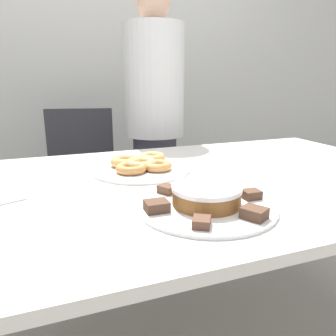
# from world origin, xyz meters

# --- Properties ---
(wall_back) EXTENTS (8.00, 0.05, 2.60)m
(wall_back) POSITION_xyz_m (0.00, 1.63, 1.30)
(wall_back) COLOR beige
(wall_back) RESTS_ON ground_plane
(table) EXTENTS (1.92, 1.06, 0.75)m
(table) POSITION_xyz_m (0.00, 0.00, 0.68)
(table) COLOR silver
(table) RESTS_ON ground_plane
(person_standing) EXTENTS (0.34, 0.34, 1.56)m
(person_standing) POSITION_xyz_m (0.18, 0.82, 0.82)
(person_standing) COLOR #383842
(person_standing) RESTS_ON ground_plane
(office_chair_left) EXTENTS (0.52, 0.52, 0.92)m
(office_chair_left) POSITION_xyz_m (-0.25, 0.91, 0.44)
(office_chair_left) COLOR black
(office_chair_left) RESTS_ON ground_plane
(plate_cake) EXTENTS (0.37, 0.37, 0.01)m
(plate_cake) POSITION_xyz_m (-0.03, -0.26, 0.76)
(plate_cake) COLOR white
(plate_cake) RESTS_ON table
(plate_donuts) EXTENTS (0.37, 0.37, 0.01)m
(plate_donuts) POSITION_xyz_m (-0.09, 0.16, 0.76)
(plate_donuts) COLOR white
(plate_donuts) RESTS_ON table
(frosted_cake) EXTENTS (0.19, 0.19, 0.05)m
(frosted_cake) POSITION_xyz_m (-0.03, -0.26, 0.79)
(frosted_cake) COLOR brown
(frosted_cake) RESTS_ON plate_cake
(lamington_0) EXTENTS (0.05, 0.04, 0.02)m
(lamington_0) POSITION_xyz_m (0.11, -0.26, 0.78)
(lamington_0) COLOR #513828
(lamington_0) RESTS_ON plate_cake
(lamington_1) EXTENTS (0.07, 0.07, 0.02)m
(lamington_1) POSITION_xyz_m (0.04, -0.14, 0.78)
(lamington_1) COLOR brown
(lamington_1) RESTS_ON plate_cake
(lamington_2) EXTENTS (0.06, 0.06, 0.02)m
(lamington_2) POSITION_xyz_m (-0.10, -0.14, 0.78)
(lamington_2) COLOR brown
(lamington_2) RESTS_ON plate_cake
(lamington_3) EXTENTS (0.06, 0.05, 0.03)m
(lamington_3) POSITION_xyz_m (-0.17, -0.26, 0.78)
(lamington_3) COLOR #513828
(lamington_3) RESTS_ON plate_cake
(lamington_4) EXTENTS (0.06, 0.06, 0.02)m
(lamington_4) POSITION_xyz_m (-0.10, -0.38, 0.77)
(lamington_4) COLOR brown
(lamington_4) RESTS_ON plate_cake
(lamington_5) EXTENTS (0.07, 0.07, 0.03)m
(lamington_5) POSITION_xyz_m (0.03, -0.38, 0.78)
(lamington_5) COLOR #513828
(lamington_5) RESTS_ON plate_cake
(donut_0) EXTENTS (0.12, 0.12, 0.03)m
(donut_0) POSITION_xyz_m (-0.09, 0.16, 0.78)
(donut_0) COLOR #E5AD66
(donut_0) RESTS_ON plate_donuts
(donut_1) EXTENTS (0.12, 0.12, 0.04)m
(donut_1) POSITION_xyz_m (-0.14, 0.21, 0.78)
(donut_1) COLOR tan
(donut_1) RESTS_ON plate_donuts
(donut_2) EXTENTS (0.11, 0.11, 0.03)m
(donut_2) POSITION_xyz_m (-0.14, 0.11, 0.78)
(donut_2) COLOR #C68447
(donut_2) RESTS_ON plate_donuts
(donut_3) EXTENTS (0.11, 0.11, 0.03)m
(donut_3) POSITION_xyz_m (-0.04, 0.11, 0.78)
(donut_3) COLOR #D18E4C
(donut_3) RESTS_ON plate_donuts
(donut_4) EXTENTS (0.11, 0.11, 0.04)m
(donut_4) POSITION_xyz_m (-0.02, 0.23, 0.78)
(donut_4) COLOR tan
(donut_4) RESTS_ON plate_donuts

